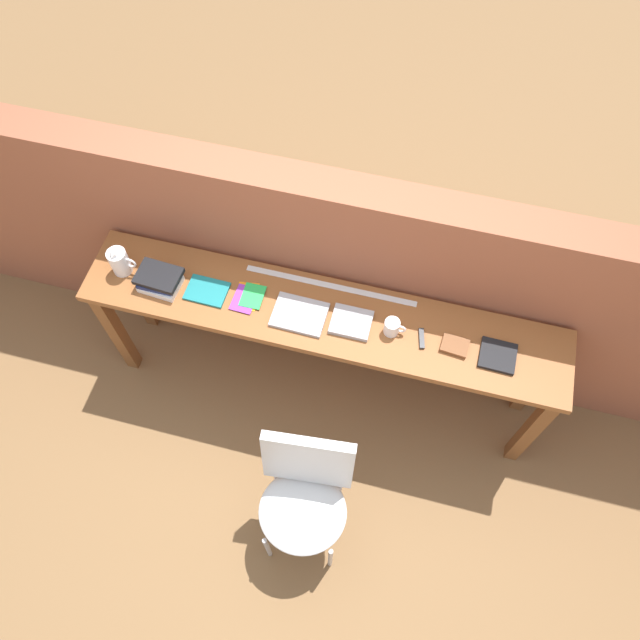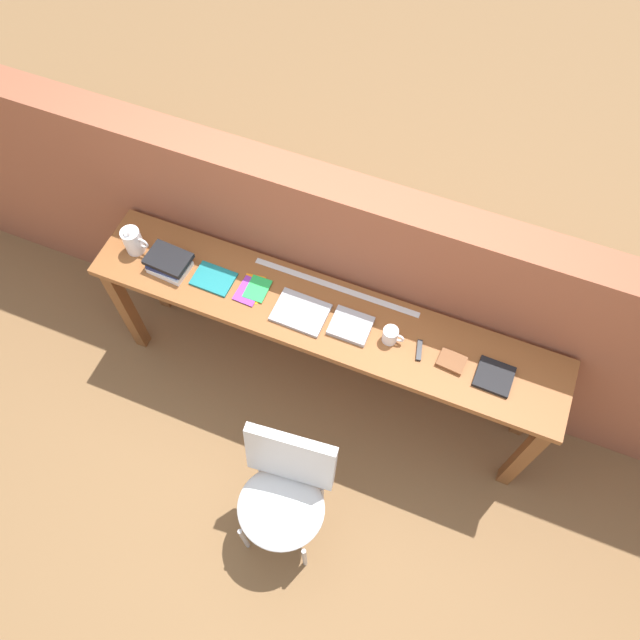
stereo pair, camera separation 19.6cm
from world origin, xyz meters
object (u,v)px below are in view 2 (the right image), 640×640
object	(u,v)px
book_repair_rightmost	(494,377)
multitool_folded	(419,350)
chair_white_moulded	(284,491)
leather_journal_brown	(452,361)
pamphlet_pile_colourful	(253,289)
book_open_centre	(301,312)
magazine_cycling	(214,279)
pitcher_white	(133,241)
mug	(391,335)
book_stack_leftmost	(169,263)

from	to	relation	value
book_repair_rightmost	multitool_folded	bearing A→B (deg)	-178.90
chair_white_moulded	leather_journal_brown	world-z (taller)	leather_journal_brown
pamphlet_pile_colourful	multitool_folded	size ratio (longest dim) A/B	1.73
book_open_centre	multitool_folded	world-z (taller)	book_open_centre
leather_journal_brown	book_repair_rightmost	xyz separation A→B (m)	(0.21, -0.00, -0.00)
book_open_centre	leather_journal_brown	world-z (taller)	leather_journal_brown
magazine_cycling	multitool_folded	distance (m)	1.11
magazine_cycling	leather_journal_brown	distance (m)	1.28
magazine_cycling	multitool_folded	bearing A→B (deg)	1.34
chair_white_moulded	leather_journal_brown	size ratio (longest dim) A/B	6.86
pitcher_white	magazine_cycling	bearing A→B (deg)	-2.22
multitool_folded	pitcher_white	bearing A→B (deg)	179.44
pitcher_white	book_repair_rightmost	distance (m)	1.96
leather_journal_brown	book_repair_rightmost	size ratio (longest dim) A/B	0.75
chair_white_moulded	leather_journal_brown	distance (m)	1.03
magazine_cycling	pamphlet_pile_colourful	distance (m)	0.21
chair_white_moulded	multitool_folded	bearing A→B (deg)	63.83
pitcher_white	book_repair_rightmost	size ratio (longest dim) A/B	1.06
mug	pamphlet_pile_colourful	bearing A→B (deg)	179.19
pamphlet_pile_colourful	book_open_centre	xyz separation A→B (m)	(0.28, -0.04, 0.00)
magazine_cycling	book_repair_rightmost	distance (m)	1.49
multitool_folded	book_repair_rightmost	bearing A→B (deg)	-0.24
pitcher_white	mug	distance (m)	1.43
leather_journal_brown	mug	bearing A→B (deg)	-176.24
pamphlet_pile_colourful	book_repair_rightmost	xyz separation A→B (m)	(1.27, -0.02, 0.00)
book_open_centre	leather_journal_brown	xyz separation A→B (m)	(0.78, 0.02, 0.00)
book_stack_leftmost	book_open_centre	world-z (taller)	book_stack_leftmost
book_stack_leftmost	book_open_centre	xyz separation A→B (m)	(0.74, -0.00, -0.03)
pitcher_white	pamphlet_pile_colourful	world-z (taller)	pitcher_white
chair_white_moulded	mug	distance (m)	0.92
pamphlet_pile_colourful	multitool_folded	bearing A→B (deg)	-1.08
mug	multitool_folded	world-z (taller)	mug
multitool_folded	leather_journal_brown	distance (m)	0.16
book_repair_rightmost	magazine_cycling	bearing A→B (deg)	-178.62
magazine_cycling	book_open_centre	world-z (taller)	book_open_centre
chair_white_moulded	pitcher_white	xyz separation A→B (m)	(-1.19, 0.81, 0.43)
pitcher_white	book_stack_leftmost	bearing A→B (deg)	-8.50
chair_white_moulded	pitcher_white	bearing A→B (deg)	145.87
book_open_centre	book_repair_rightmost	bearing A→B (deg)	2.26
pamphlet_pile_colourful	multitool_folded	distance (m)	0.90
book_open_centre	magazine_cycling	bearing A→B (deg)	179.13
leather_journal_brown	pitcher_white	bearing A→B (deg)	-175.45
book_stack_leftmost	book_repair_rightmost	bearing A→B (deg)	0.54
multitool_folded	book_repair_rightmost	distance (m)	0.37
book_stack_leftmost	magazine_cycling	xyz separation A→B (m)	(0.25, 0.02, -0.04)
chair_white_moulded	book_stack_leftmost	distance (m)	1.30
pitcher_white	pamphlet_pile_colourful	distance (m)	0.69
mug	leather_journal_brown	world-z (taller)	mug
mug	magazine_cycling	bearing A→B (deg)	-179.47
pitcher_white	multitool_folded	world-z (taller)	pitcher_white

